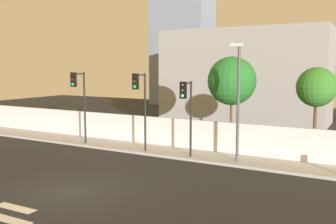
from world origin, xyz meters
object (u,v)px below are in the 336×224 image
object	(u,v)px
traffic_light_right	(140,95)
roadside_tree_midleft	(317,88)
roadside_tree_leftmost	(232,81)
traffic_light_left	(79,92)
traffic_light_center	(187,102)
street_lamp_curbside	(238,92)

from	to	relation	value
traffic_light_right	roadside_tree_midleft	size ratio (longest dim) A/B	0.90
roadside_tree_leftmost	traffic_light_left	bearing A→B (deg)	-156.07
traffic_light_center	street_lamp_curbside	xyz separation A→B (m)	(2.71, 0.54, 0.60)
traffic_light_left	traffic_light_center	size ratio (longest dim) A/B	1.10
street_lamp_curbside	traffic_light_left	bearing A→B (deg)	-176.55
traffic_light_left	traffic_light_center	bearing A→B (deg)	0.66
traffic_light_center	street_lamp_curbside	distance (m)	2.83
traffic_light_right	roadside_tree_midleft	world-z (taller)	roadside_tree_midleft
street_lamp_curbside	roadside_tree_midleft	distance (m)	4.72
traffic_light_left	roadside_tree_midleft	world-z (taller)	roadside_tree_midleft
street_lamp_curbside	traffic_light_center	bearing A→B (deg)	-168.81
traffic_light_right	roadside_tree_leftmost	distance (m)	5.75
traffic_light_right	street_lamp_curbside	bearing A→B (deg)	5.72
traffic_light_right	traffic_light_center	bearing A→B (deg)	0.68
traffic_light_left	traffic_light_right	xyz separation A→B (m)	(4.64, 0.05, -0.03)
traffic_light_center	street_lamp_curbside	world-z (taller)	street_lamp_curbside
traffic_light_right	roadside_tree_leftmost	bearing A→B (deg)	42.70
traffic_light_center	roadside_tree_midleft	size ratio (longest dim) A/B	0.82
street_lamp_curbside	roadside_tree_midleft	bearing A→B (deg)	44.26
roadside_tree_leftmost	roadside_tree_midleft	size ratio (longest dim) A/B	1.12
traffic_light_left	traffic_light_center	world-z (taller)	traffic_light_left
roadside_tree_midleft	roadside_tree_leftmost	bearing A→B (deg)	-180.00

